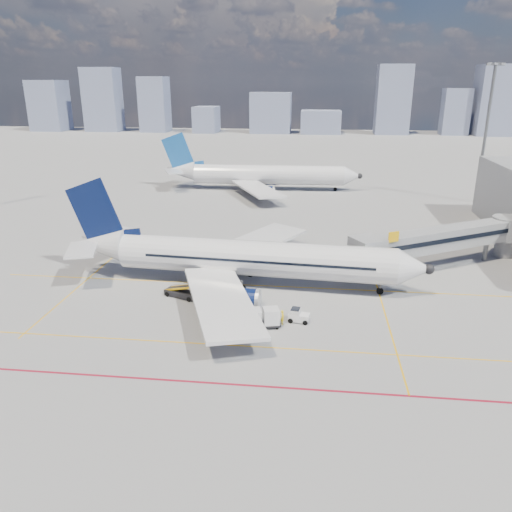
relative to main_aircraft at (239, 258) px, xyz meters
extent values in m
plane|color=gray|center=(1.78, -8.19, -3.22)|extent=(420.00, 420.00, 0.00)
cube|color=#E7A60C|center=(1.78, -0.19, -3.21)|extent=(60.00, 0.18, 0.01)
cube|color=#E7A60C|center=(1.78, -14.19, -3.21)|extent=(80.00, 0.15, 0.01)
cube|color=#E7A60C|center=(15.78, -6.19, -3.21)|extent=(0.15, 28.00, 0.01)
cube|color=#E7A60C|center=(-18.22, -0.19, -3.21)|extent=(0.15, 30.00, 0.01)
cube|color=maroon|center=(1.78, -20.19, -3.21)|extent=(90.00, 0.25, 0.01)
cube|color=gray|center=(24.03, 7.96, 0.68)|extent=(20.84, 13.93, 2.60)
cube|color=black|center=(24.03, 7.96, 0.88)|extent=(20.52, 13.82, 0.55)
cube|color=gray|center=(14.48, 2.31, 0.68)|extent=(4.49, 4.56, 3.00)
cube|color=black|center=(18.78, 4.61, -2.87)|extent=(2.20, 1.00, 0.70)
cylinder|color=slate|center=(18.78, 4.61, -1.52)|extent=(0.56, 0.56, 2.70)
cylinder|color=slate|center=(30.78, 11.81, -1.27)|extent=(0.60, 0.60, 3.90)
cylinder|color=gray|center=(33.78, 13.81, 0.68)|extent=(4.00, 4.00, 3.00)
cylinder|color=gray|center=(33.78, 13.81, -1.27)|extent=(2.40, 2.40, 3.90)
cube|color=#E7A60C|center=(17.28, 2.11, 2.48)|extent=(1.26, 0.82, 1.20)
cylinder|color=slate|center=(39.78, 46.81, 9.28)|extent=(0.56, 0.56, 25.00)
cube|color=slate|center=(39.78, 46.81, 21.98)|extent=(3.20, 0.40, 0.50)
cube|color=#B5B8BD|center=(38.58, 46.56, 21.98)|extent=(0.60, 0.15, 0.35)
cube|color=#B5B8BD|center=(39.78, 46.56, 21.98)|extent=(0.60, 0.15, 0.35)
cube|color=#B5B8BD|center=(40.98, 46.56, 21.98)|extent=(0.60, 0.15, 0.35)
cube|color=slate|center=(-118.10, 181.81, 8.29)|extent=(15.15, 14.36, 23.02)
cube|color=slate|center=(-91.33, 181.81, 11.06)|extent=(15.86, 11.28, 28.55)
cube|color=slate|center=(-66.40, 181.81, 9.05)|extent=(12.31, 11.75, 24.53)
cube|color=slate|center=(-42.09, 181.81, 2.55)|extent=(10.34, 15.39, 11.53)
cube|color=slate|center=(-12.16, 181.81, 5.68)|extent=(18.09, 12.93, 17.80)
cube|color=slate|center=(10.56, 181.81, 1.83)|extent=(17.71, 14.50, 10.10)
cube|color=slate|center=(41.71, 181.81, 11.51)|extent=(14.51, 10.32, 29.45)
cube|color=slate|center=(68.77, 181.81, 6.59)|extent=(11.27, 8.28, 19.62)
cube|color=slate|center=(85.54, 181.81, 11.43)|extent=(17.54, 14.42, 29.29)
cylinder|color=silver|center=(1.81, -0.13, 0.08)|extent=(31.41, 6.25, 4.06)
cone|color=silver|center=(19.24, -1.36, 0.08)|extent=(4.02, 4.31, 4.06)
sphere|color=black|center=(20.69, -1.47, 0.08)|extent=(1.22, 1.22, 1.14)
cone|color=silver|center=(-17.07, 1.21, 0.65)|extent=(6.93, 4.52, 4.06)
cube|color=black|center=(17.89, -1.27, 0.65)|extent=(1.67, 1.67, 0.47)
cube|color=silver|center=(0.92, 9.32, -1.03)|extent=(12.85, 17.69, 0.60)
cube|color=silver|center=(-0.41, -9.35, -1.03)|extent=(10.95, 17.98, 0.60)
cylinder|color=#08133D|center=(1.72, 5.93, -2.33)|extent=(3.90, 2.65, 2.39)
cylinder|color=#08133D|center=(0.87, -6.11, -2.33)|extent=(3.90, 2.65, 2.39)
cylinder|color=#B5B8BD|center=(3.69, 5.79, -2.33)|extent=(0.54, 2.47, 2.45)
cylinder|color=#B5B8BD|center=(2.84, -6.25, -2.33)|extent=(0.54, 2.47, 2.45)
cube|color=#08133D|center=(-17.07, 1.21, 4.24)|extent=(7.13, 0.84, 8.87)
cube|color=#08133D|center=(-14.58, 1.03, 1.75)|extent=(5.87, 0.73, 2.24)
cube|color=silver|center=(-17.25, 4.56, 1.02)|extent=(5.36, 6.60, 0.23)
cube|color=silver|center=(-17.72, -2.08, 1.02)|extent=(4.76, 6.50, 0.23)
cylinder|color=slate|center=(15.81, -1.12, -2.32)|extent=(0.30, 0.30, 1.80)
cylinder|color=black|center=(15.81, -1.12, -2.84)|extent=(0.78, 0.33, 0.76)
cylinder|color=slate|center=(0.96, 2.64, -2.42)|extent=(0.34, 0.34, 1.60)
cylinder|color=black|center=(0.96, 2.64, -2.72)|extent=(1.04, 0.72, 1.00)
cylinder|color=slate|center=(0.58, -2.75, -2.42)|extent=(0.34, 0.34, 1.60)
cylinder|color=black|center=(0.58, -2.75, -2.72)|extent=(1.04, 0.72, 1.00)
cube|color=black|center=(2.47, 1.84, 0.39)|extent=(25.53, 1.91, 0.27)
cube|color=black|center=(2.19, -2.17, 0.39)|extent=(25.53, 1.91, 0.27)
cylinder|color=silver|center=(-1.57, 53.75, 0.08)|extent=(32.14, 5.14, 4.16)
cone|color=silver|center=(16.36, 54.30, 0.08)|extent=(3.97, 4.28, 4.16)
sphere|color=black|center=(17.86, 54.35, 0.08)|extent=(1.21, 1.21, 1.17)
cone|color=silver|center=(-20.99, 53.16, 0.67)|extent=(6.96, 4.37, 4.16)
cube|color=black|center=(14.97, 54.26, 0.67)|extent=(1.65, 1.65, 0.48)
cube|color=silver|center=(-3.46, 63.31, -1.06)|extent=(11.82, 18.41, 0.62)
cube|color=silver|center=(-2.87, 44.10, -1.06)|extent=(12.67, 18.28, 0.62)
cylinder|color=#08133D|center=(-2.29, 59.92, -2.40)|extent=(3.92, 2.57, 2.46)
cylinder|color=#08133D|center=(-1.91, 47.55, -2.40)|extent=(3.92, 2.57, 2.46)
cylinder|color=#B5B8BD|center=(-0.26, 59.99, -2.40)|extent=(0.45, 2.53, 2.52)
cylinder|color=#B5B8BD|center=(0.12, 47.61, -2.40)|extent=(0.45, 2.53, 2.52)
cube|color=#154D94|center=(-20.99, 53.16, 4.35)|extent=(7.32, 0.57, 9.10)
cube|color=#154D94|center=(-18.43, 53.23, 1.79)|extent=(6.03, 0.50, 2.30)
cube|color=silver|center=(-21.52, 56.56, 1.04)|extent=(5.07, 6.72, 0.23)
cube|color=silver|center=(-21.31, 49.73, 1.04)|extent=(5.34, 6.76, 0.23)
cylinder|color=black|center=(-2.72, 56.49, -2.72)|extent=(1.02, 0.68, 1.00)
cylinder|color=black|center=(-2.55, 50.94, -2.72)|extent=(1.02, 0.68, 1.00)
cylinder|color=black|center=(12.84, 54.19, -2.84)|extent=(0.77, 0.30, 0.76)
cube|color=silver|center=(7.16, -8.89, -2.72)|extent=(2.16, 1.42, 0.73)
cube|color=silver|center=(6.80, -8.83, -2.17)|extent=(1.08, 1.19, 0.55)
cube|color=black|center=(6.80, -8.83, -1.99)|extent=(0.98, 1.13, 0.32)
cylinder|color=black|center=(6.35, -9.26, -2.96)|extent=(0.54, 0.29, 0.51)
cylinder|color=black|center=(6.53, -8.27, -2.96)|extent=(0.54, 0.29, 0.51)
cylinder|color=black|center=(7.79, -9.51, -2.96)|extent=(0.54, 0.29, 0.51)
cylinder|color=black|center=(7.96, -8.52, -2.96)|extent=(0.54, 0.29, 0.51)
cube|color=black|center=(3.70, -10.41, -2.91)|extent=(3.69, 2.33, 0.17)
cube|color=silver|center=(2.87, -10.63, -2.08)|extent=(1.78, 1.75, 1.47)
cube|color=silver|center=(4.53, -10.20, -2.08)|extent=(1.78, 1.75, 1.47)
cylinder|color=black|center=(2.58, -11.39, -3.07)|extent=(0.33, 0.21, 0.30)
cylinder|color=black|center=(2.24, -10.11, -3.07)|extent=(0.33, 0.21, 0.30)
cylinder|color=black|center=(5.15, -10.72, -3.07)|extent=(0.33, 0.21, 0.30)
cylinder|color=black|center=(4.82, -9.43, -3.07)|extent=(0.33, 0.21, 0.30)
cube|color=black|center=(-5.75, -4.35, -2.81)|extent=(4.02, 2.66, 0.63)
cube|color=black|center=(-5.08, -4.62, -1.87)|extent=(5.35, 2.85, 1.66)
cube|color=#E7A60C|center=(-4.89, -4.16, -1.87)|extent=(5.06, 2.08, 1.73)
cube|color=#E7A60C|center=(-5.26, -5.08, -1.87)|extent=(5.06, 2.08, 1.73)
cylinder|color=black|center=(-7.32, -4.40, -2.95)|extent=(0.58, 0.40, 0.54)
cylinder|color=black|center=(-6.85, -3.23, -2.95)|extent=(0.58, 0.40, 0.54)
cylinder|color=black|center=(-4.64, -5.48, -2.95)|extent=(0.58, 0.40, 0.54)
cylinder|color=black|center=(-4.17, -4.31, -2.95)|extent=(0.58, 0.40, 0.54)
imported|color=yellow|center=(5.60, -9.62, -2.47)|extent=(0.36, 0.55, 1.50)
camera|label=1|loc=(8.00, -52.96, 18.95)|focal=35.00mm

